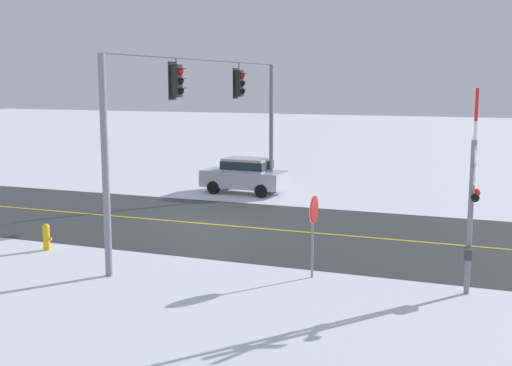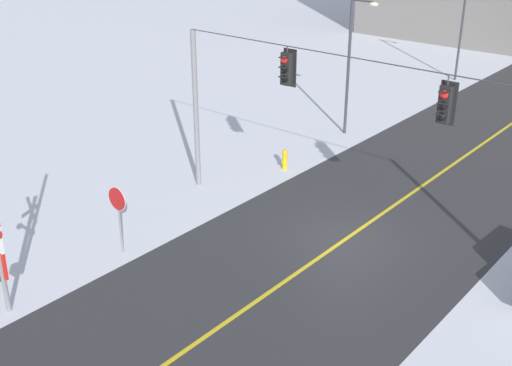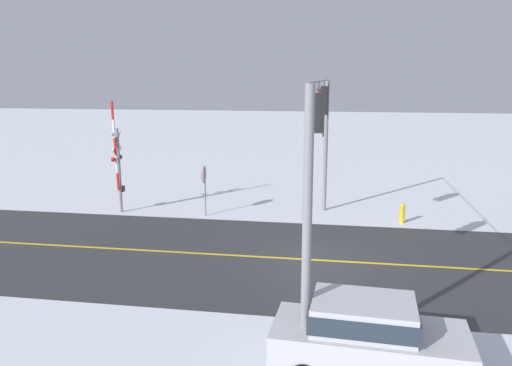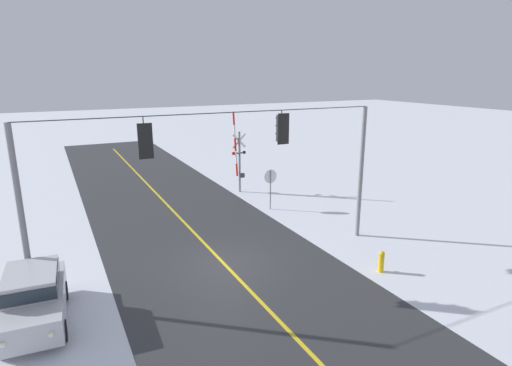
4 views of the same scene
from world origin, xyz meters
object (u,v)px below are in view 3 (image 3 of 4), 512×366
at_px(parked_car_silver, 367,335).
at_px(fire_hydrant, 402,213).
at_px(stop_sign, 204,179).
at_px(railroad_crossing, 118,163).

bearing_deg(parked_car_silver, fire_hydrant, 169.98).
distance_m(parked_car_silver, fire_hydrant, 12.43).
bearing_deg(fire_hydrant, stop_sign, -88.89).
xyz_separation_m(parked_car_silver, fire_hydrant, (-12.23, 2.16, -0.49)).
distance_m(stop_sign, fire_hydrant, 9.01).
bearing_deg(stop_sign, parked_car_silver, 29.29).
bearing_deg(railroad_crossing, parked_car_silver, 42.33).
bearing_deg(stop_sign, fire_hydrant, 91.11).
distance_m(stop_sign, parked_car_silver, 13.84).
bearing_deg(parked_car_silver, stop_sign, -150.71).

